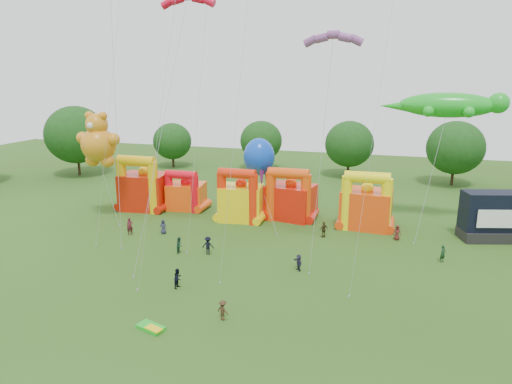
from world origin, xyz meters
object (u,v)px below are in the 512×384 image
(bouncy_castle_2, at_px, (241,200))
(bouncy_castle_0, at_px, (143,189))
(gecko_kite, at_px, (436,155))
(teddy_bear_kite, at_px, (102,161))
(spectator_0, at_px, (163,227))
(spectator_4, at_px, (324,230))
(stage_trailer, at_px, (502,217))
(octopus_kite, at_px, (264,189))

(bouncy_castle_2, bearing_deg, bouncy_castle_0, 176.35)
(bouncy_castle_2, relative_size, gecko_kite, 0.43)
(teddy_bear_kite, bearing_deg, bouncy_castle_0, 68.31)
(bouncy_castle_0, bearing_deg, gecko_kite, 2.81)
(bouncy_castle_2, relative_size, teddy_bear_kite, 0.50)
(bouncy_castle_2, bearing_deg, spectator_0, -132.81)
(gecko_kite, bearing_deg, teddy_bear_kite, -169.39)
(gecko_kite, relative_size, spectator_4, 8.71)
(gecko_kite, xyz_separation_m, spectator_4, (-11.06, -5.83, -7.67))
(bouncy_castle_2, xyz_separation_m, stage_trailer, (28.60, 1.54, 0.02))
(bouncy_castle_2, bearing_deg, stage_trailer, 3.08)
(bouncy_castle_0, height_order, spectator_4, bouncy_castle_0)
(teddy_bear_kite, xyz_separation_m, spectator_4, (26.23, 1.15, -6.30))
(bouncy_castle_0, bearing_deg, stage_trailer, 0.91)
(teddy_bear_kite, xyz_separation_m, spectator_0, (9.06, -2.76, -6.36))
(gecko_kite, distance_m, spectator_0, 30.85)
(teddy_bear_kite, height_order, octopus_kite, teddy_bear_kite)
(spectator_0, height_order, spectator_4, spectator_4)
(bouncy_castle_2, xyz_separation_m, octopus_kite, (2.70, 0.97, 1.39))
(stage_trailer, height_order, teddy_bear_kite, teddy_bear_kite)
(bouncy_castle_2, distance_m, stage_trailer, 28.64)
(teddy_bear_kite, bearing_deg, octopus_kite, 16.26)
(teddy_bear_kite, distance_m, octopus_kite, 19.42)
(stage_trailer, relative_size, teddy_bear_kite, 0.66)
(bouncy_castle_0, xyz_separation_m, spectator_4, (24.14, -4.11, -1.87))
(bouncy_castle_2, xyz_separation_m, spectator_4, (10.55, -3.24, -1.62))
(bouncy_castle_0, bearing_deg, spectator_4, -9.66)
(stage_trailer, height_order, spectator_4, stage_trailer)
(bouncy_castle_0, height_order, octopus_kite, octopus_kite)
(stage_trailer, relative_size, spectator_4, 4.92)
(stage_trailer, distance_m, spectator_0, 36.32)
(spectator_4, bearing_deg, teddy_bear_kite, -41.62)
(stage_trailer, distance_m, gecko_kite, 9.30)
(bouncy_castle_0, distance_m, teddy_bear_kite, 7.18)
(spectator_4, bearing_deg, stage_trailer, 150.68)
(teddy_bear_kite, distance_m, gecko_kite, 37.96)
(bouncy_castle_0, distance_m, octopus_kite, 16.33)
(stage_trailer, relative_size, octopus_kite, 0.90)
(bouncy_castle_2, distance_m, spectator_0, 9.89)
(stage_trailer, xyz_separation_m, octopus_kite, (-25.90, -0.57, 1.37))
(stage_trailer, xyz_separation_m, spectator_0, (-35.22, -8.69, -1.71))
(stage_trailer, bearing_deg, spectator_0, -166.15)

